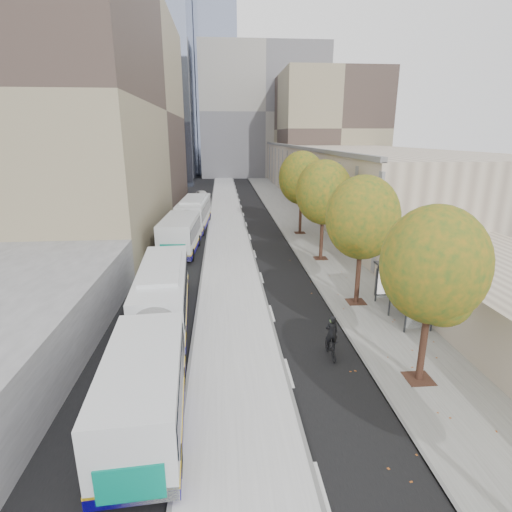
{
  "coord_description": "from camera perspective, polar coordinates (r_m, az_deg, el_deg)",
  "views": [
    {
      "loc": [
        -4.31,
        -8.71,
        9.72
      ],
      "look_at": [
        -2.3,
        15.1,
        2.5
      ],
      "focal_mm": 28.0,
      "sensor_mm": 36.0,
      "label": 1
    }
  ],
  "objects": [
    {
      "name": "tree_d",
      "position": [
        31.99,
        9.65,
        8.94
      ],
      "size": [
        4.4,
        4.4,
        7.6
      ],
      "color": "black",
      "rests_on": "sidewalk"
    },
    {
      "name": "distant_car",
      "position": [
        64.59,
        -7.68,
        8.63
      ],
      "size": [
        2.7,
        4.42,
        1.41
      ],
      "primitive_type": "imported",
      "rotation": [
        0.0,
        0.0,
        0.27
      ],
      "color": "silver",
      "rests_on": "ground"
    },
    {
      "name": "bus_near",
      "position": [
        19.03,
        -13.92,
        -9.14
      ],
      "size": [
        3.58,
        17.16,
        2.84
      ],
      "rotation": [
        0.0,
        0.0,
        0.06
      ],
      "color": "silver",
      "rests_on": "ground"
    },
    {
      "name": "glass_tower_near",
      "position": [
        94.95,
        -16.51,
        30.39
      ],
      "size": [
        20.0,
        20.0,
        66.0
      ],
      "primitive_type": "cube",
      "color": "#7A85A5",
      "rests_on": "ground"
    },
    {
      "name": "sidewalk",
      "position": [
        45.55,
        5.97,
        4.45
      ],
      "size": [
        4.75,
        150.0,
        0.08
      ],
      "primitive_type": "cube",
      "color": "gray",
      "rests_on": "ground"
    },
    {
      "name": "building_far_block",
      "position": [
        105.35,
        0.84,
        19.68
      ],
      "size": [
        30.0,
        18.0,
        30.0
      ],
      "primitive_type": "cube",
      "color": "gray",
      "rests_on": "ground"
    },
    {
      "name": "cyclist",
      "position": [
        18.81,
        10.66,
        -11.97
      ],
      "size": [
        0.6,
        1.6,
        2.03
      ],
      "rotation": [
        0.0,
        0.0,
        0.04
      ],
      "color": "black",
      "rests_on": "ground"
    },
    {
      "name": "ground",
      "position": [
        13.74,
        17.27,
        -29.12
      ],
      "size": [
        260.0,
        260.0,
        0.0
      ],
      "primitive_type": "plane",
      "color": "black",
      "rests_on": "ground"
    },
    {
      "name": "bus_shelter",
      "position": [
        23.31,
        20.91,
        -3.19
      ],
      "size": [
        1.9,
        4.4,
        2.53
      ],
      "color": "#383A3F",
      "rests_on": "sidewalk"
    },
    {
      "name": "bus_platform",
      "position": [
        44.76,
        -4.17,
        4.32
      ],
      "size": [
        4.25,
        150.0,
        0.15
      ],
      "primitive_type": "cube",
      "color": "#B7B7B7",
      "rests_on": "ground"
    },
    {
      "name": "tree_b",
      "position": [
        16.51,
        24.07,
        -1.18
      ],
      "size": [
        4.0,
        4.0,
        6.97
      ],
      "color": "black",
      "rests_on": "sidewalk"
    },
    {
      "name": "tree_e",
      "position": [
        40.69,
        6.53,
        11.01
      ],
      "size": [
        4.6,
        4.6,
        7.92
      ],
      "color": "black",
      "rests_on": "sidewalk"
    },
    {
      "name": "building_tan",
      "position": [
        75.58,
        10.62,
        12.19
      ],
      "size": [
        18.0,
        92.0,
        8.0
      ],
      "primitive_type": "cube",
      "color": "gray",
      "rests_on": "ground"
    },
    {
      "name": "building_midrise",
      "position": [
        53.0,
        -26.3,
        18.19
      ],
      "size": [
        24.0,
        46.0,
        25.0
      ],
      "primitive_type": "cube",
      "color": "gray",
      "rests_on": "ground"
    },
    {
      "name": "bus_far",
      "position": [
        40.07,
        -9.53,
        5.02
      ],
      "size": [
        3.79,
        18.71,
        3.1
      ],
      "rotation": [
        0.0,
        0.0,
        -0.06
      ],
      "color": "silver",
      "rests_on": "ground"
    },
    {
      "name": "tree_c",
      "position": [
        23.53,
        14.98,
        5.3
      ],
      "size": [
        4.2,
        4.2,
        7.28
      ],
      "color": "black",
      "rests_on": "sidewalk"
    }
  ]
}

